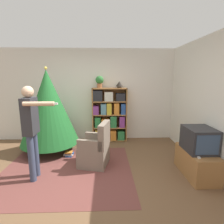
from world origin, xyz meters
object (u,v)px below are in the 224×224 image
(christmas_tree, at_px, (48,107))
(table_lamp, at_px, (119,84))
(armchair, at_px, (96,150))
(television, at_px, (199,139))
(standing_person, at_px, (31,126))
(bookshelf, at_px, (109,116))
(potted_plant, at_px, (100,81))

(christmas_tree, height_order, table_lamp, christmas_tree)
(armchair, xyz_separation_m, table_lamp, (0.59, 1.44, 1.30))
(armchair, distance_m, table_lamp, 2.03)
(television, height_order, standing_person, standing_person)
(christmas_tree, bearing_deg, armchair, -33.89)
(christmas_tree, xyz_separation_m, standing_person, (0.10, -1.25, -0.11))
(television, bearing_deg, armchair, 166.32)
(bookshelf, bearing_deg, standing_person, -126.05)
(television, xyz_separation_m, table_lamp, (-1.31, 1.91, 0.93))
(bookshelf, height_order, television, bookshelf)
(standing_person, distance_m, potted_plant, 2.33)
(standing_person, distance_m, table_lamp, 2.61)
(bookshelf, relative_size, christmas_tree, 0.74)
(christmas_tree, height_order, potted_plant, christmas_tree)
(armchair, bearing_deg, potted_plant, -168.45)
(standing_person, relative_size, potted_plant, 5.06)
(television, relative_size, table_lamp, 2.81)
(standing_person, bearing_deg, television, 89.95)
(potted_plant, distance_m, table_lamp, 0.55)
(television, bearing_deg, potted_plant, 134.13)
(bookshelf, distance_m, potted_plant, 1.00)
(bookshelf, distance_m, standing_person, 2.36)
(television, xyz_separation_m, potted_plant, (-1.85, 1.91, 1.01))
(potted_plant, relative_size, table_lamp, 1.64)
(bookshelf, xyz_separation_m, standing_person, (-1.38, -1.90, 0.25))
(armchair, height_order, table_lamp, table_lamp)
(bookshelf, distance_m, christmas_tree, 1.66)
(armchair, bearing_deg, television, 89.93)
(television, xyz_separation_m, christmas_tree, (-3.06, 1.24, 0.40))
(standing_person, relative_size, table_lamp, 8.33)
(bookshelf, distance_m, armchair, 1.53)
(christmas_tree, height_order, armchair, christmas_tree)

